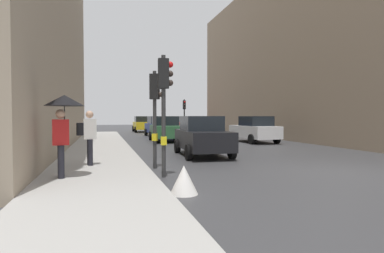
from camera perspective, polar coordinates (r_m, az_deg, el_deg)
ground_plane at (r=11.23m, az=23.81°, el=-7.30°), size 120.00×120.00×0.00m
sidewalk_kerb at (r=14.67m, az=-16.03°, el=-4.79°), size 3.05×40.00×0.16m
building_facade_right at (r=29.79m, az=24.23°, el=11.19°), size 12.00×32.19×13.37m
traffic_light_near_left at (r=9.25m, az=-4.91°, el=5.87°), size 0.44×0.27×3.48m
traffic_light_near_right at (r=10.84m, az=-6.50°, el=4.44°), size 0.45×0.33×3.26m
traffic_light_far_median at (r=30.83m, az=-1.36°, el=2.88°), size 0.25×0.43×3.37m
car_red_sedan at (r=38.46m, az=-1.16°, el=0.51°), size 2.21×4.30×1.76m
car_dark_suv at (r=14.32m, az=1.81°, el=-1.68°), size 2.20×4.29×1.76m
car_white_compact at (r=22.00m, az=11.00°, el=-0.50°), size 2.14×4.26×1.76m
car_blue_van at (r=28.21m, az=-5.89°, el=0.03°), size 2.17×4.28×1.76m
car_green_estate at (r=22.58m, az=-4.68°, el=-0.41°), size 2.11×4.25×1.76m
car_yellow_taxi at (r=36.63m, az=-8.76°, el=0.42°), size 2.02×4.20×1.76m
pedestrian_with_umbrella at (r=8.94m, az=-21.82°, el=2.27°), size 1.00×1.00×2.14m
pedestrian_with_black_backpack at (r=10.96m, az=-17.87°, el=-1.34°), size 0.63×0.38×1.77m
warning_sign_triangle at (r=7.32m, az=-1.44°, el=-9.41°), size 0.64×0.64×0.65m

